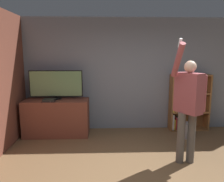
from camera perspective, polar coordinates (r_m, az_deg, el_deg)
wall_back at (r=5.35m, az=4.32°, el=4.28°), size 6.99×0.06×2.70m
tv_ledge at (r=5.20m, az=-14.20°, el=-6.70°), size 1.45×0.59×0.83m
television at (r=5.11m, az=-14.40°, el=1.70°), size 1.19×0.22×0.66m
game_console at (r=4.96m, az=-16.05°, el=-2.32°), size 0.26×0.22×0.05m
remote_loose at (r=4.91m, az=-15.47°, el=-2.62°), size 0.09×0.14×0.02m
bookshelf at (r=5.62m, az=18.61°, el=-3.13°), size 0.94×0.28×1.37m
person at (r=3.83m, az=19.29°, el=-2.77°), size 0.59×0.58×2.09m
waste_bin at (r=5.24m, az=18.77°, el=-9.63°), size 0.27×0.27×0.33m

